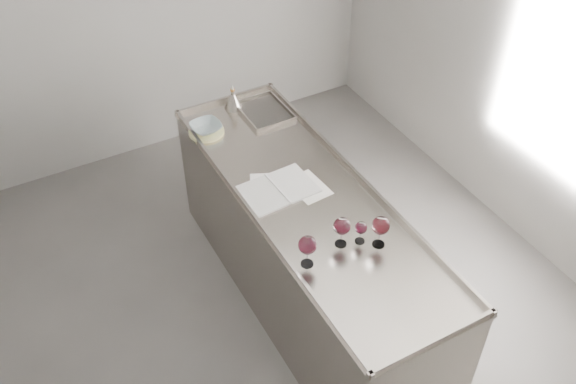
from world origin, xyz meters
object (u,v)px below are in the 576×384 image
ceramic_bowl (206,127)px  wine_funnel (233,101)px  wine_glass_small (361,228)px  counter (307,251)px  wine_glass_left (308,246)px  wine_glass_middle (342,227)px  wine_glass_right (381,226)px  notebook (278,189)px

ceramic_bowl → wine_funnel: size_ratio=1.06×
wine_glass_small → ceramic_bowl: bearing=104.2°
counter → wine_glass_left: wine_glass_left is taller
ceramic_bowl → wine_funnel: (0.29, 0.18, 0.01)m
counter → wine_glass_middle: bearing=-95.2°
wine_glass_left → wine_glass_right: 0.42m
wine_glass_middle → wine_funnel: size_ratio=0.97×
wine_glass_left → wine_glass_small: 0.34m
ceramic_bowl → wine_glass_left: bearing=-90.0°
wine_glass_left → ceramic_bowl: size_ratio=0.97×
wine_glass_right → ceramic_bowl: bearing=106.4°
notebook → ceramic_bowl: bearing=98.2°
counter → wine_glass_small: wine_glass_small is taller
counter → wine_glass_right: wine_glass_right is taller
ceramic_bowl → wine_glass_middle: bearing=-79.8°
wine_glass_left → wine_glass_middle: 0.24m
wine_glass_middle → wine_glass_small: (0.10, -0.03, -0.03)m
wine_glass_middle → wine_glass_small: bearing=-17.9°
wine_glass_middle → ceramic_bowl: wine_glass_middle is taller
wine_glass_middle → notebook: bearing=99.2°
wine_glass_middle → ceramic_bowl: (-0.24, 1.32, -0.09)m
wine_glass_small → wine_funnel: wine_funnel is taller
wine_glass_small → counter: bearing=98.3°
counter → wine_glass_middle: size_ratio=12.88×
wine_funnel → wine_glass_middle: bearing=-92.0°
wine_glass_small → notebook: bearing=108.1°
wine_glass_left → notebook: bearing=76.5°
counter → wine_funnel: wine_funnel is taller
wine_glass_small → notebook: size_ratio=0.31×
notebook → wine_glass_middle: bearing=-83.6°
wine_glass_left → notebook: 0.64m
wine_glass_small → wine_glass_left: bearing=-179.2°
ceramic_bowl → wine_glass_small: bearing=-75.8°
notebook → wine_funnel: (0.14, 0.93, 0.05)m
wine_glass_middle → counter: bearing=84.8°
wine_glass_middle → notebook: (-0.09, 0.57, -0.13)m
wine_glass_left → notebook: wine_glass_left is taller
wine_glass_middle → wine_funnel: wine_funnel is taller
notebook → wine_funnel: size_ratio=2.37×
notebook → ceramic_bowl: (-0.15, 0.75, 0.04)m
wine_glass_right → notebook: 0.73m
counter → notebook: size_ratio=5.30×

